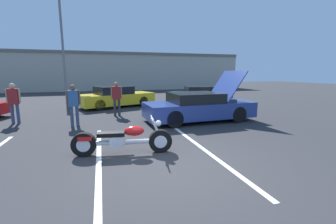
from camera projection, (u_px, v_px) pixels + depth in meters
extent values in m
plane|color=#2D2D30|center=(170.00, 169.00, 4.89)|extent=(80.00, 80.00, 0.00)
cube|color=white|center=(99.00, 159.00, 5.45)|extent=(0.12, 5.59, 0.01)
cube|color=white|center=(202.00, 148.00, 6.23)|extent=(0.12, 5.59, 0.01)
cube|color=#B2AD9E|center=(112.00, 71.00, 27.40)|extent=(32.00, 4.00, 4.40)
cube|color=slate|center=(111.00, 54.00, 27.04)|extent=(32.00, 4.20, 0.30)
cylinder|color=slate|center=(63.00, 47.00, 17.96)|extent=(0.18, 0.18, 8.20)
cylinder|color=black|center=(160.00, 141.00, 5.87)|extent=(0.62, 0.24, 0.60)
cylinder|color=black|center=(84.00, 144.00, 5.58)|extent=(0.62, 0.24, 0.60)
cylinder|color=silver|center=(160.00, 141.00, 5.87)|extent=(0.35, 0.21, 0.33)
cylinder|color=silver|center=(84.00, 144.00, 5.58)|extent=(0.35, 0.21, 0.33)
cylinder|color=silver|center=(123.00, 142.00, 5.73)|extent=(1.63, 0.34, 0.12)
cube|color=silver|center=(117.00, 141.00, 5.70)|extent=(0.39, 0.29, 0.28)
ellipsoid|color=red|center=(134.00, 131.00, 5.72)|extent=(0.54, 0.35, 0.26)
cube|color=black|center=(111.00, 134.00, 5.64)|extent=(0.70, 0.35, 0.10)
cube|color=red|center=(85.00, 138.00, 5.56)|extent=(0.36, 0.26, 0.10)
cylinder|color=silver|center=(157.00, 129.00, 5.80)|extent=(0.31, 0.11, 0.62)
cylinder|color=silver|center=(152.00, 118.00, 5.73)|extent=(0.13, 0.70, 0.04)
sphere|color=silver|center=(158.00, 123.00, 5.78)|extent=(0.16, 0.16, 0.16)
cylinder|color=silver|center=(106.00, 144.00, 5.78)|extent=(1.25, 0.26, 0.09)
cube|color=navy|center=(199.00, 109.00, 9.65)|extent=(4.68, 2.05, 0.64)
cube|color=black|center=(195.00, 98.00, 9.50)|extent=(2.14, 1.75, 0.40)
cylinder|color=black|center=(238.00, 114.00, 9.39)|extent=(0.68, 0.25, 0.67)
cylinder|color=black|center=(217.00, 109.00, 10.90)|extent=(0.68, 0.25, 0.67)
cylinder|color=black|center=(174.00, 119.00, 8.46)|extent=(0.68, 0.25, 0.67)
cylinder|color=black|center=(162.00, 112.00, 9.98)|extent=(0.68, 0.25, 0.67)
cube|color=navy|center=(226.00, 86.00, 9.91)|extent=(1.03, 1.74, 1.34)
cube|color=#4C4C51|center=(224.00, 102.00, 10.02)|extent=(0.64, 1.04, 0.28)
cube|color=teal|center=(201.00, 96.00, 16.10)|extent=(4.33, 2.41, 0.52)
cube|color=black|center=(199.00, 89.00, 16.00)|extent=(2.07, 1.89, 0.41)
cylinder|color=black|center=(222.00, 98.00, 15.52)|extent=(0.63, 0.31, 0.60)
cylinder|color=black|center=(214.00, 96.00, 17.07)|extent=(0.63, 0.31, 0.60)
cylinder|color=black|center=(186.00, 99.00, 15.17)|extent=(0.63, 0.31, 0.60)
cylinder|color=black|center=(181.00, 97.00, 16.73)|extent=(0.63, 0.31, 0.60)
cube|color=yellow|center=(117.00, 99.00, 13.74)|extent=(4.79, 3.24, 0.63)
cube|color=black|center=(114.00, 90.00, 13.54)|extent=(2.44, 2.21, 0.45)
cylinder|color=black|center=(143.00, 101.00, 13.98)|extent=(0.65, 0.42, 0.61)
cylinder|color=black|center=(131.00, 99.00, 15.21)|extent=(0.65, 0.42, 0.61)
cylinder|color=black|center=(100.00, 105.00, 12.33)|extent=(0.65, 0.42, 0.61)
cylinder|color=black|center=(90.00, 102.00, 13.56)|extent=(0.65, 0.42, 0.61)
cylinder|color=#333338|center=(115.00, 108.00, 10.75)|extent=(0.12, 0.12, 0.79)
cylinder|color=#333338|center=(119.00, 108.00, 10.81)|extent=(0.12, 0.12, 0.79)
cube|color=maroon|center=(116.00, 93.00, 10.66)|extent=(0.36, 0.20, 0.63)
cylinder|color=#9E704C|center=(112.00, 93.00, 10.59)|extent=(0.08, 0.08, 0.56)
cylinder|color=#9E704C|center=(121.00, 92.00, 10.71)|extent=(0.08, 0.08, 0.56)
sphere|color=#9E704C|center=(116.00, 84.00, 10.58)|extent=(0.21, 0.21, 0.21)
cylinder|color=#38476B|center=(229.00, 102.00, 12.88)|extent=(0.12, 0.12, 0.82)
cylinder|color=#38476B|center=(232.00, 102.00, 12.93)|extent=(0.12, 0.12, 0.82)
cube|color=white|center=(231.00, 89.00, 12.78)|extent=(0.36, 0.20, 0.65)
cylinder|color=#9E704C|center=(228.00, 88.00, 12.71)|extent=(0.08, 0.08, 0.58)
cylinder|color=#9E704C|center=(234.00, 88.00, 12.83)|extent=(0.08, 0.08, 0.58)
sphere|color=#9E704C|center=(231.00, 81.00, 12.70)|extent=(0.22, 0.22, 0.22)
cylinder|color=#38476B|center=(12.00, 114.00, 9.11)|extent=(0.12, 0.12, 0.80)
cylinder|color=#38476B|center=(18.00, 114.00, 9.17)|extent=(0.12, 0.12, 0.80)
cube|color=maroon|center=(13.00, 97.00, 9.02)|extent=(0.36, 0.20, 0.63)
cylinder|color=tan|center=(7.00, 96.00, 8.95)|extent=(0.08, 0.08, 0.57)
cylinder|color=tan|center=(19.00, 96.00, 9.07)|extent=(0.08, 0.08, 0.57)
sphere|color=tan|center=(12.00, 86.00, 8.94)|extent=(0.22, 0.22, 0.22)
cylinder|color=#38476B|center=(72.00, 116.00, 8.70)|extent=(0.12, 0.12, 0.78)
cylinder|color=#38476B|center=(77.00, 116.00, 8.76)|extent=(0.12, 0.12, 0.78)
cube|color=#335B93|center=(73.00, 98.00, 8.61)|extent=(0.36, 0.20, 0.62)
cylinder|color=brown|center=(67.00, 98.00, 8.54)|extent=(0.08, 0.08, 0.56)
cylinder|color=brown|center=(79.00, 97.00, 8.66)|extent=(0.08, 0.08, 0.56)
sphere|color=brown|center=(72.00, 87.00, 8.53)|extent=(0.21, 0.21, 0.21)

